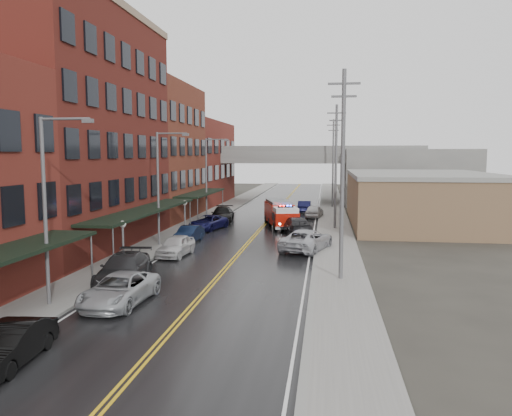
{
  "coord_description": "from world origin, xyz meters",
  "views": [
    {
      "loc": [
        6.27,
        -13.67,
        7.28
      ],
      "look_at": [
        0.75,
        25.71,
        3.0
      ],
      "focal_mm": 35.0,
      "sensor_mm": 36.0,
      "label": 1
    }
  ],
  "objects": [
    {
      "name": "brick_building_c",
      "position": [
        -13.3,
        40.5,
        7.5
      ],
      "size": [
        9.0,
        15.0,
        15.0
      ],
      "primitive_type": "cube",
      "color": "brown",
      "rests_on": "ground"
    },
    {
      "name": "street_lamp_1",
      "position": [
        -6.55,
        24.0,
        5.19
      ],
      "size": [
        2.64,
        0.22,
        9.0
      ],
      "color": "#59595B",
      "rests_on": "ground"
    },
    {
      "name": "fire_truck",
      "position": [
        1.88,
        35.56,
        1.43
      ],
      "size": [
        4.35,
        7.57,
        2.63
      ],
      "rotation": [
        0.0,
        0.0,
        0.27
      ],
      "color": "#A81307",
      "rests_on": "ground"
    },
    {
      "name": "overpass",
      "position": [
        0.0,
        62.0,
        5.99
      ],
      "size": [
        40.0,
        10.0,
        7.5
      ],
      "color": "slate",
      "rests_on": "ground"
    },
    {
      "name": "parked_car_left_1",
      "position": [
        -4.51,
        1.67,
        0.71
      ],
      "size": [
        1.83,
        4.4,
        1.42
      ],
      "primitive_type": "imported",
      "rotation": [
        0.0,
        0.0,
        0.08
      ],
      "color": "black",
      "rests_on": "ground"
    },
    {
      "name": "brick_building_far",
      "position": [
        -13.3,
        58.0,
        6.0
      ],
      "size": [
        9.0,
        20.0,
        12.0
      ],
      "primitive_type": "cube",
      "color": "maroon",
      "rests_on": "ground"
    },
    {
      "name": "parked_car_right_1",
      "position": [
        3.6,
        31.85,
        0.79
      ],
      "size": [
        3.64,
        5.82,
        1.57
      ],
      "primitive_type": "imported",
      "rotation": [
        0.0,
        0.0,
        3.43
      ],
      "color": "#242427",
      "rests_on": "ground"
    },
    {
      "name": "parked_car_right_0",
      "position": [
        4.9,
        23.8,
        0.82
      ],
      "size": [
        4.37,
        6.46,
        1.64
      ],
      "primitive_type": "imported",
      "rotation": [
        0.0,
        0.0,
        2.84
      ],
      "color": "#AEB0B7",
      "rests_on": "ground"
    },
    {
      "name": "tan_building",
      "position": [
        16.0,
        40.0,
        2.5
      ],
      "size": [
        14.0,
        22.0,
        5.0
      ],
      "primitive_type": "cube",
      "color": "olive",
      "rests_on": "ground"
    },
    {
      "name": "parked_car_left_6",
      "position": [
        -5.0,
        33.2,
        0.7
      ],
      "size": [
        3.54,
        5.43,
        1.39
      ],
      "primitive_type": "imported",
      "rotation": [
        0.0,
        0.0,
        -0.26
      ],
      "color": "#111241",
      "rests_on": "ground"
    },
    {
      "name": "awning_1",
      "position": [
        -7.49,
        23.0,
        2.99
      ],
      "size": [
        2.6,
        18.0,
        3.09
      ],
      "color": "black",
      "rests_on": "ground"
    },
    {
      "name": "parked_car_left_7",
      "position": [
        -4.78,
        38.82,
        0.81
      ],
      "size": [
        2.82,
        5.76,
        1.61
      ],
      "primitive_type": "imported",
      "rotation": [
        0.0,
        0.0,
        0.1
      ],
      "color": "black",
      "rests_on": "ground"
    },
    {
      "name": "street_lamp_0",
      "position": [
        -6.55,
        8.0,
        5.19
      ],
      "size": [
        2.64,
        0.22,
        9.0
      ],
      "color": "#59595B",
      "rests_on": "ground"
    },
    {
      "name": "globe_lamp_1",
      "position": [
        -6.4,
        16.0,
        2.31
      ],
      "size": [
        0.44,
        0.44,
        3.12
      ],
      "color": "#59595B",
      "rests_on": "ground"
    },
    {
      "name": "parked_car_right_3",
      "position": [
        3.65,
        48.99,
        0.75
      ],
      "size": [
        1.62,
        4.54,
        1.49
      ],
      "primitive_type": "imported",
      "rotation": [
        0.0,
        0.0,
        3.15
      ],
      "color": "black",
      "rests_on": "ground"
    },
    {
      "name": "awning_2",
      "position": [
        -7.49,
        40.5,
        2.99
      ],
      "size": [
        2.6,
        13.0,
        3.09
      ],
      "color": "black",
      "rests_on": "ground"
    },
    {
      "name": "utility_pole_0",
      "position": [
        7.2,
        15.0,
        6.31
      ],
      "size": [
        1.8,
        0.24,
        12.0
      ],
      "color": "#59595B",
      "rests_on": "ground"
    },
    {
      "name": "road",
      "position": [
        0.0,
        30.0,
        0.01
      ],
      "size": [
        11.0,
        160.0,
        0.02
      ],
      "primitive_type": "cube",
      "color": "black",
      "rests_on": "ground"
    },
    {
      "name": "utility_pole_1",
      "position": [
        7.2,
        35.0,
        6.31
      ],
      "size": [
        1.8,
        0.24,
        12.0
      ],
      "color": "#59595B",
      "rests_on": "ground"
    },
    {
      "name": "parked_car_right_2",
      "position": [
        5.0,
        43.93,
        0.74
      ],
      "size": [
        2.27,
        4.52,
        1.48
      ],
      "primitive_type": "imported",
      "rotation": [
        0.0,
        0.0,
        3.02
      ],
      "color": "silver",
      "rests_on": "ground"
    },
    {
      "name": "parked_car_left_2",
      "position": [
        -3.6,
        8.86,
        0.74
      ],
      "size": [
        2.72,
        5.43,
        1.48
      ],
      "primitive_type": "imported",
      "rotation": [
        0.0,
        0.0,
        -0.05
      ],
      "color": "#A1A5A9",
      "rests_on": "ground"
    },
    {
      "name": "utility_pole_2",
      "position": [
        7.2,
        55.0,
        6.31
      ],
      "size": [
        1.8,
        0.24,
        12.0
      ],
      "color": "#59595B",
      "rests_on": "ground"
    },
    {
      "name": "brick_building_b",
      "position": [
        -13.3,
        23.0,
        9.0
      ],
      "size": [
        9.0,
        20.0,
        18.0
      ],
      "primitive_type": "cube",
      "color": "#4E1614",
      "rests_on": "ground"
    },
    {
      "name": "parked_car_left_3",
      "position": [
        -5.0,
        12.73,
        0.82
      ],
      "size": [
        2.95,
        5.91,
        1.65
      ],
      "primitive_type": "imported",
      "rotation": [
        0.0,
        0.0,
        0.12
      ],
      "color": "#262628",
      "rests_on": "ground"
    },
    {
      "name": "sidewalk_right",
      "position": [
        7.3,
        30.0,
        0.07
      ],
      "size": [
        3.0,
        160.0,
        0.15
      ],
      "primitive_type": "cube",
      "color": "slate",
      "rests_on": "ground"
    },
    {
      "name": "parked_car_left_5",
      "position": [
        -4.94,
        26.06,
        0.68
      ],
      "size": [
        1.74,
        4.25,
        1.37
      ],
      "primitive_type": "imported",
      "rotation": [
        0.0,
        0.0,
        -0.07
      ],
      "color": "black",
      "rests_on": "ground"
    },
    {
      "name": "globe_lamp_2",
      "position": [
        -6.4,
        30.0,
        2.31
      ],
      "size": [
        0.44,
        0.44,
        3.12
      ],
      "color": "#59595B",
      "rests_on": "ground"
    },
    {
      "name": "parked_car_left_4",
      "position": [
        -4.35,
        20.53,
        0.75
      ],
      "size": [
        2.07,
        4.5,
        1.5
      ],
      "primitive_type": "imported",
      "rotation": [
        0.0,
        0.0,
        -0.07
      ],
      "color": "silver",
      "rests_on": "ground"
    },
    {
      "name": "curb_right",
      "position": [
        5.65,
        30.0,
        0.07
      ],
      "size": [
        0.3,
        160.0,
        0.15
      ],
      "primitive_type": "cube",
      "color": "gray",
      "rests_on": "ground"
    },
    {
      "name": "ground",
      "position": [
        0.0,
        0.0,
        0.0
      ],
      "size": [
        220.0,
        220.0,
        0.0
      ],
      "primitive_type": "plane",
      "color": "#2D2B26",
      "rests_on": "ground"
    },
    {
      "name": "sidewalk_left",
      "position": [
        -7.3,
        30.0,
        0.07
      ],
      "size": [
        3.0,
        160.0,
        0.15
      ],
      "primitive_type": "cube",
      "color": "slate",
      "rests_on": "ground"
    },
    {
      "name": "curb_left",
      "position": [
        -5.65,
        30.0,
        0.07
      ],
      "size": [
        0.3,
        160.0,
        0.15
      ],
      "primitive_type": "cube",
      "color": "gray",
      "rests_on": "ground"
    },
    {
      "name": "right_far_block",
      "position": [
        18.0,
        70.0,
        4.0
      ],
      "size": [
        18.0,
        30.0,
        8.0
      ],
      "primitive_type": "cube",
      "color": "slate",
      "rests_on": "ground"
    },
    {
      "name": "street_lamp_2",
      "position": [
        -6.55,
        40.0,
        5.19
      ],
      "size": [
        2.64,
        0.22,
        9.0
      ],
      "color": "#59595B",
      "rests_on": "ground"
    }
  ]
}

